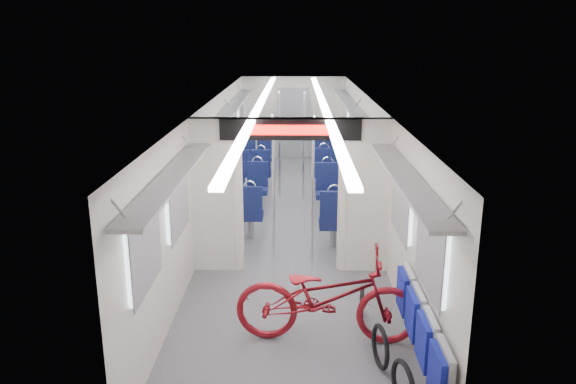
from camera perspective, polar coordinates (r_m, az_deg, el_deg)
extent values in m
plane|color=#515456|center=(10.52, 0.35, -3.36)|extent=(12.00, 12.00, 0.00)
cube|color=silver|center=(10.31, -7.73, 2.75)|extent=(0.02, 12.00, 2.30)
cube|color=silver|center=(10.29, 8.47, 2.69)|extent=(0.02, 12.00, 2.30)
cube|color=silver|center=(16.10, 0.55, 7.58)|extent=(2.90, 0.02, 2.30)
cube|color=silver|center=(4.56, -0.30, -14.54)|extent=(2.90, 0.02, 2.30)
cube|color=silver|center=(10.00, 0.37, 9.18)|extent=(2.90, 12.00, 0.02)
cube|color=white|center=(10.03, -2.81, 9.00)|extent=(0.12, 11.40, 0.04)
cube|color=white|center=(10.02, 3.56, 8.99)|extent=(0.12, 11.40, 0.04)
cube|color=silver|center=(8.39, -7.46, -1.34)|extent=(0.65, 0.18, 2.00)
cube|color=silver|center=(8.37, 7.97, -1.40)|extent=(0.65, 0.18, 2.00)
cube|color=silver|center=(8.04, 0.25, 6.47)|extent=(2.90, 0.18, 0.30)
cylinder|color=silver|center=(8.35, -5.25, -1.35)|extent=(0.20, 0.20, 2.00)
cylinder|color=silver|center=(8.34, 5.75, -1.40)|extent=(0.20, 0.20, 2.00)
cube|color=black|center=(7.93, 0.24, 6.34)|extent=(2.00, 0.03, 0.30)
cube|color=#FF0C07|center=(7.91, 0.24, 6.31)|extent=(1.20, 0.02, 0.14)
cube|color=silver|center=(5.73, -14.48, -5.73)|extent=(0.04, 1.00, 0.75)
cube|color=silver|center=(5.69, 14.46, -5.89)|extent=(0.04, 1.00, 0.75)
cube|color=silver|center=(7.20, -11.23, -1.09)|extent=(0.04, 1.00, 0.75)
cube|color=silver|center=(7.17, 11.57, -1.18)|extent=(0.04, 1.00, 0.75)
cube|color=silver|center=(9.77, -8.03, 3.52)|extent=(0.04, 1.00, 0.75)
cube|color=silver|center=(9.75, 8.73, 3.46)|extent=(0.04, 1.00, 0.75)
cube|color=silver|center=(11.62, -6.63, 5.52)|extent=(0.04, 1.00, 0.75)
cube|color=silver|center=(11.60, 7.49, 5.47)|extent=(0.04, 1.00, 0.75)
cube|color=silver|center=(13.48, -5.61, 6.97)|extent=(0.04, 1.00, 0.75)
cube|color=silver|center=(13.46, 6.59, 6.93)|extent=(0.04, 1.00, 0.75)
cube|color=silver|center=(15.25, -4.87, 8.01)|extent=(0.04, 1.00, 0.75)
cube|color=silver|center=(15.23, 5.93, 7.98)|extent=(0.04, 1.00, 0.75)
cube|color=gray|center=(6.27, -11.63, 1.59)|extent=(0.30, 3.60, 0.04)
cube|color=gray|center=(6.24, 11.81, 1.51)|extent=(0.30, 3.60, 0.04)
cube|color=gray|center=(12.11, -5.64, 8.59)|extent=(0.30, 7.60, 0.04)
cube|color=gray|center=(12.09, 6.55, 8.56)|extent=(0.30, 7.60, 0.04)
cube|color=gray|center=(16.06, 0.54, 7.02)|extent=(0.90, 0.05, 2.00)
imported|color=maroon|center=(6.54, 3.97, -10.58)|extent=(2.15, 0.87, 1.10)
cube|color=gray|center=(5.33, 15.54, -17.49)|extent=(0.06, 0.48, 0.55)
cube|color=navy|center=(5.31, 14.89, -17.54)|extent=(0.06, 0.44, 0.46)
cube|color=gray|center=(5.78, 14.17, -14.55)|extent=(0.06, 0.48, 0.55)
cube|color=navy|center=(5.77, 13.57, -14.58)|extent=(0.06, 0.44, 0.46)
cube|color=gray|center=(6.25, 13.03, -12.03)|extent=(0.06, 0.48, 0.55)
cube|color=navy|center=(6.24, 12.48, -12.05)|extent=(0.06, 0.44, 0.46)
cube|color=gray|center=(6.73, 12.07, -9.86)|extent=(0.06, 0.48, 0.55)
cube|color=navy|center=(6.72, 11.56, -9.87)|extent=(0.06, 0.44, 0.46)
torus|color=black|center=(6.28, 9.35, -15.44)|extent=(0.14, 0.49, 0.49)
torus|color=black|center=(7.14, 7.49, -11.48)|extent=(0.11, 0.44, 0.44)
cube|color=#0E153E|center=(9.79, -3.78, -2.41)|extent=(0.42, 0.40, 0.10)
cylinder|color=gray|center=(9.86, -3.76, -3.65)|extent=(0.10, 0.10, 0.35)
cube|color=#0E153E|center=(9.54, -3.89, -0.95)|extent=(0.42, 0.08, 0.52)
torus|color=silver|center=(9.47, -3.92, 0.55)|extent=(0.22, 0.03, 0.22)
cube|color=#0E153E|center=(11.32, -3.15, 0.13)|extent=(0.42, 0.40, 0.10)
cylinder|color=gray|center=(11.38, -3.13, -0.97)|extent=(0.10, 0.10, 0.35)
cube|color=#0E153E|center=(11.39, -3.12, 1.84)|extent=(0.42, 0.08, 0.52)
torus|color=silver|center=(11.33, -3.14, 3.11)|extent=(0.22, 0.03, 0.22)
cube|color=#0E153E|center=(9.84, -6.52, -2.39)|extent=(0.42, 0.40, 0.10)
cylinder|color=gray|center=(9.91, -6.48, -3.63)|extent=(0.10, 0.10, 0.35)
cube|color=#0E153E|center=(9.59, -6.69, -0.93)|extent=(0.42, 0.08, 0.52)
torus|color=silver|center=(9.52, -6.74, 0.56)|extent=(0.22, 0.03, 0.22)
cube|color=#0E153E|center=(11.36, -5.52, 0.13)|extent=(0.42, 0.40, 0.10)
cylinder|color=gray|center=(11.42, -5.49, -0.95)|extent=(0.10, 0.10, 0.35)
cube|color=#0E153E|center=(11.43, -5.47, 1.84)|extent=(0.42, 0.08, 0.52)
torus|color=silver|center=(11.38, -5.50, 3.11)|extent=(0.22, 0.03, 0.22)
cube|color=#0E153E|center=(9.38, 4.59, -3.26)|extent=(0.46, 0.43, 0.10)
cylinder|color=gray|center=(9.45, 4.56, -4.55)|extent=(0.10, 0.10, 0.35)
cube|color=#0E153E|center=(9.11, 4.70, -1.64)|extent=(0.46, 0.08, 0.56)
torus|color=silver|center=(9.03, 4.74, 0.06)|extent=(0.23, 0.03, 0.23)
cube|color=#0E153E|center=(11.03, 4.02, -0.30)|extent=(0.46, 0.43, 0.10)
cylinder|color=gray|center=(11.10, 4.00, -1.42)|extent=(0.10, 0.10, 0.35)
cube|color=#0E153E|center=(11.12, 4.01, 1.59)|extent=(0.46, 0.08, 0.56)
torus|color=silver|center=(11.05, 4.03, 3.01)|extent=(0.23, 0.03, 0.23)
cube|color=#0E153E|center=(9.42, 7.44, -3.26)|extent=(0.46, 0.43, 0.10)
cylinder|color=gray|center=(9.49, 7.40, -4.54)|extent=(0.10, 0.10, 0.35)
cube|color=#0E153E|center=(9.15, 7.64, -1.65)|extent=(0.46, 0.08, 0.56)
torus|color=silver|center=(9.07, 7.70, 0.05)|extent=(0.23, 0.03, 0.23)
cube|color=#0E153E|center=(11.07, 6.45, -0.31)|extent=(0.46, 0.43, 0.10)
cylinder|color=gray|center=(11.13, 6.42, -1.42)|extent=(0.10, 0.10, 0.35)
cube|color=#0E153E|center=(11.15, 6.42, 1.58)|extent=(0.46, 0.08, 0.56)
torus|color=silver|center=(11.09, 6.46, 2.99)|extent=(0.23, 0.03, 0.23)
cube|color=#0E153E|center=(12.72, -2.71, 1.89)|extent=(0.43, 0.40, 0.10)
cylinder|color=gray|center=(12.77, -2.70, 0.91)|extent=(0.10, 0.10, 0.35)
cube|color=#0E153E|center=(12.49, -2.77, 3.11)|extent=(0.43, 0.08, 0.53)
torus|color=silver|center=(12.43, -2.79, 4.30)|extent=(0.22, 0.03, 0.22)
cube|color=#0E153E|center=(14.30, -2.32, 3.46)|extent=(0.43, 0.40, 0.10)
cylinder|color=gray|center=(14.35, -2.31, 2.59)|extent=(0.10, 0.10, 0.35)
cube|color=#0E153E|center=(14.40, -2.29, 4.82)|extent=(0.43, 0.08, 0.53)
torus|color=silver|center=(14.35, -2.31, 5.86)|extent=(0.22, 0.03, 0.22)
cube|color=#0E153E|center=(12.75, -4.82, 1.90)|extent=(0.43, 0.40, 0.10)
cylinder|color=gray|center=(12.81, -4.79, 0.92)|extent=(0.10, 0.10, 0.35)
cube|color=#0E153E|center=(12.52, -4.92, 3.11)|extent=(0.43, 0.08, 0.53)
torus|color=silver|center=(12.47, -4.95, 4.29)|extent=(0.22, 0.03, 0.22)
cube|color=#0E153E|center=(14.34, -4.20, 3.46)|extent=(0.43, 0.40, 0.10)
cylinder|color=gray|center=(14.39, -4.18, 2.59)|extent=(0.10, 0.10, 0.35)
cube|color=#0E153E|center=(14.43, -4.16, 4.82)|extent=(0.43, 0.08, 0.53)
torus|color=silver|center=(14.38, -4.19, 5.85)|extent=(0.22, 0.03, 0.22)
cube|color=#0E153E|center=(12.70, 3.61, 1.86)|extent=(0.47, 0.44, 0.10)
cylinder|color=gray|center=(12.76, 3.59, 0.88)|extent=(0.10, 0.10, 0.35)
cube|color=#0E153E|center=(12.45, 3.67, 3.17)|extent=(0.47, 0.08, 0.58)
torus|color=silver|center=(12.39, 3.70, 4.47)|extent=(0.24, 0.03, 0.24)
cube|color=#0E153E|center=(14.43, 3.28, 3.56)|extent=(0.47, 0.44, 0.10)
cylinder|color=gray|center=(14.48, 3.27, 2.69)|extent=(0.10, 0.10, 0.35)
cube|color=#0E153E|center=(14.54, 3.28, 5.01)|extent=(0.47, 0.08, 0.58)
torus|color=silver|center=(14.49, 3.29, 6.13)|extent=(0.24, 0.03, 0.24)
cube|color=#0E153E|center=(12.73, 5.72, 1.85)|extent=(0.47, 0.44, 0.10)
cylinder|color=gray|center=(12.79, 5.70, 0.87)|extent=(0.10, 0.10, 0.35)
cube|color=#0E153E|center=(12.48, 5.83, 3.16)|extent=(0.47, 0.08, 0.58)
torus|color=silver|center=(12.42, 5.87, 4.45)|extent=(0.24, 0.03, 0.24)
cube|color=#0E153E|center=(14.46, 5.15, 3.55)|extent=(0.47, 0.44, 0.10)
cylinder|color=gray|center=(14.51, 5.13, 2.68)|extent=(0.10, 0.10, 0.35)
cube|color=#0E153E|center=(14.57, 5.13, 5.00)|extent=(0.47, 0.08, 0.58)
torus|color=silver|center=(14.52, 5.16, 6.11)|extent=(0.24, 0.03, 0.24)
cylinder|color=silver|center=(8.65, -1.50, 0.35)|extent=(0.04, 0.04, 2.30)
cylinder|color=silver|center=(8.56, 2.50, 0.17)|extent=(0.05, 0.05, 2.30)
cylinder|color=silver|center=(12.02, -0.86, 4.75)|extent=(0.05, 0.05, 2.30)
cylinder|color=silver|center=(11.90, 1.58, 4.64)|extent=(0.05, 0.05, 2.30)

